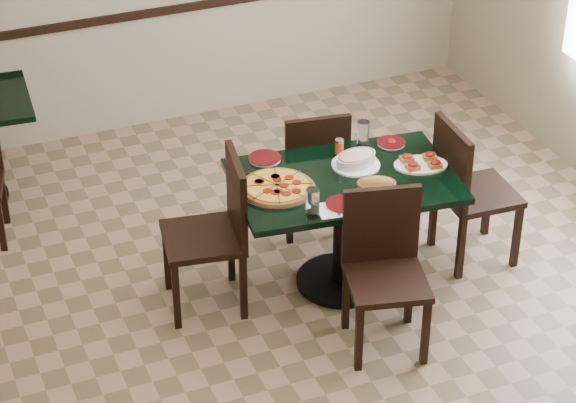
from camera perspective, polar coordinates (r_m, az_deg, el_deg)
name	(u,v)px	position (r m, az deg, el deg)	size (l,w,h in m)	color
floor	(305,323)	(6.61, 0.85, -6.20)	(5.50, 5.50, 0.00)	#8E6D52
room_shell	(344,6)	(7.75, 2.87, 9.90)	(5.50, 5.50, 5.50)	white
main_table	(343,204)	(6.62, 2.82, -0.14)	(1.38, 0.98, 0.75)	black
chair_far	(313,165)	(7.14, 1.28, 1.85)	(0.47, 0.47, 0.89)	black
chair_near	(384,261)	(6.24, 4.90, -3.04)	(0.53, 0.53, 0.93)	black
chair_right	(466,185)	(6.94, 9.02, 0.82)	(0.47, 0.47, 0.95)	black
chair_left	(218,225)	(6.48, -3.58, -1.18)	(0.52, 0.52, 0.97)	black
pepperoni_pizza	(277,187)	(6.40, -0.56, 0.74)	(0.44, 0.44, 0.04)	#B2B1B8
lasagna_casserole	(356,159)	(6.63, 3.47, 2.17)	(0.29, 0.29, 0.09)	white
bread_basket	(376,185)	(6.39, 4.51, 0.82)	(0.26, 0.22, 0.10)	brown
bruschetta_platter	(421,163)	(6.67, 6.76, 1.98)	(0.37, 0.30, 0.05)	white
side_plate_near	(343,204)	(6.27, 2.80, -0.14)	(0.20, 0.20, 0.02)	white
side_plate_far_r	(391,142)	(6.89, 5.25, 3.01)	(0.18, 0.18, 0.03)	white
side_plate_far_l	(265,158)	(6.70, -1.20, 2.22)	(0.20, 0.20, 0.02)	white
napkin_setting	(333,210)	(6.23, 2.30, -0.42)	(0.19, 0.19, 0.01)	white
water_glass_a	(363,134)	(6.82, 3.83, 3.45)	(0.08, 0.08, 0.17)	silver
water_glass_b	(313,203)	(6.13, 1.26, -0.06)	(0.08, 0.08, 0.17)	silver
pepper_shaker	(339,146)	(6.75, 2.62, 2.82)	(0.05, 0.05, 0.09)	#B13A12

